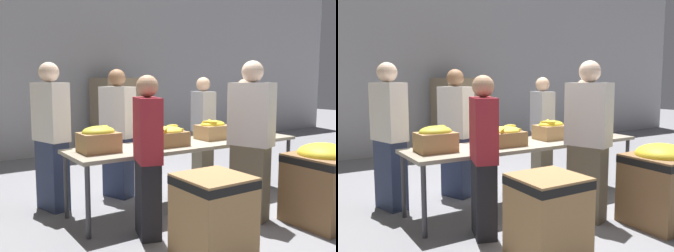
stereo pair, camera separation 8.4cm
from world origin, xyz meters
The scene contains 16 objects.
ground_plane centered at (0.00, 0.00, 0.00)m, with size 30.00×30.00×0.00m, color gray.
wall_back centered at (0.00, 3.91, 2.00)m, with size 16.00×0.08×4.00m.
sorting_table centered at (0.00, 0.00, 0.71)m, with size 2.97×0.76×0.76m.
banana_box_0 centered at (-1.16, 0.02, 0.90)m, with size 0.39×0.33×0.27m.
banana_box_1 centered at (-0.34, -0.05, 0.87)m, with size 0.39×0.33×0.23m.
banana_box_2 centered at (0.40, 0.05, 0.88)m, with size 0.38×0.31×0.25m.
banana_box_3 centered at (1.10, 0.03, 0.88)m, with size 0.41×0.32×0.25m.
volunteer_0 centered at (1.49, 0.61, 0.76)m, with size 0.28×0.44×1.52m.
volunteer_1 centered at (-0.92, -0.58, 0.77)m, with size 0.33×0.46×1.55m.
volunteer_2 centered at (0.78, 0.73, 0.77)m, with size 0.29×0.45×1.55m.
volunteer_3 centered at (0.24, -0.78, 0.85)m, with size 0.37×0.51×1.71m.
volunteer_4 centered at (-0.61, 0.72, 0.82)m, with size 0.37×0.49×1.64m.
volunteer_5 centered at (-1.46, 0.70, 0.85)m, with size 0.35×0.50×1.71m.
donation_bin_0 centered at (-0.71, -1.29, 0.39)m, with size 0.55×0.55×0.72m.
donation_bin_1 centered at (0.79, -1.29, 0.45)m, with size 0.65×0.65×0.85m.
pallet_stack_0 centered at (0.61, 3.16, 0.77)m, with size 1.00×1.00×1.55m.
Camera 1 is at (-2.67, -3.60, 1.50)m, focal length 40.00 mm.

